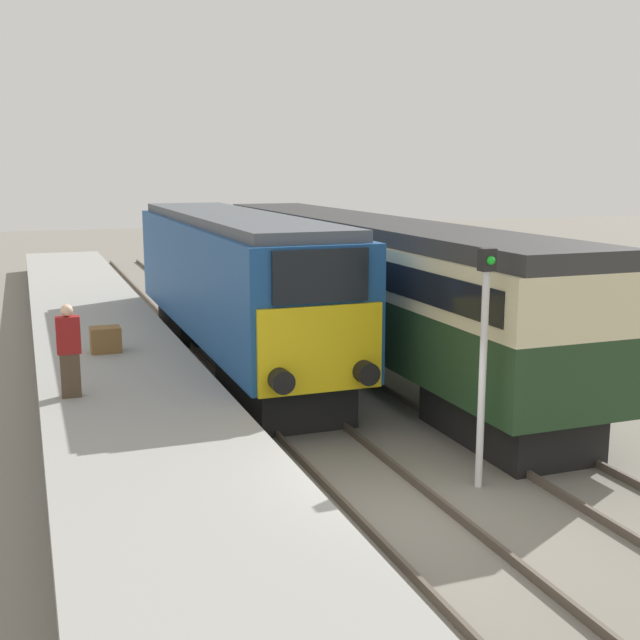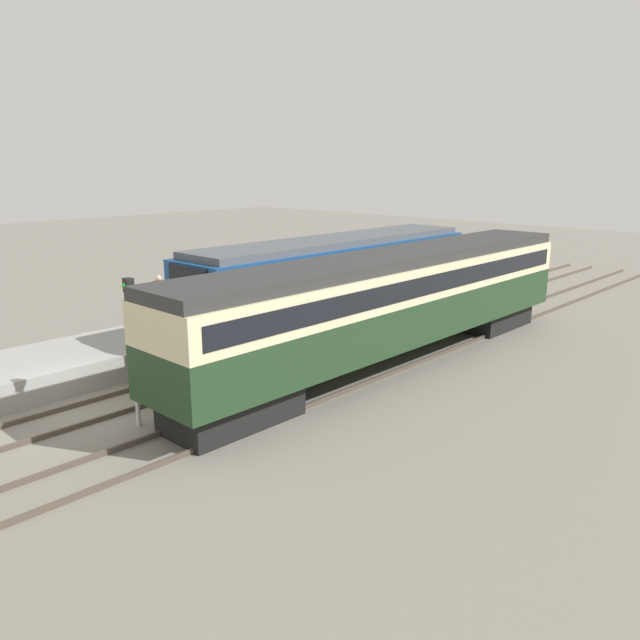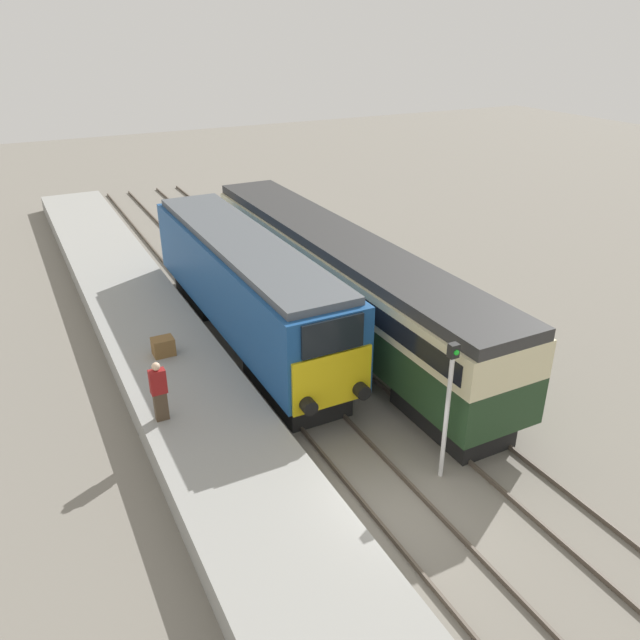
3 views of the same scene
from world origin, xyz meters
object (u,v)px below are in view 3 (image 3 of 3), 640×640
at_px(person_on_platform, 159,391).
at_px(signal_post, 448,401).
at_px(luggage_crate, 163,347).
at_px(locomotive, 245,285).
at_px(passenger_carriage, 338,274).

xyz_separation_m(person_on_platform, signal_post, (6.15, -4.69, 0.57)).
xyz_separation_m(person_on_platform, luggage_crate, (1.00, 3.66, -0.60)).
height_order(locomotive, luggage_crate, locomotive).
bearing_deg(signal_post, person_on_platform, 142.66).
bearing_deg(luggage_crate, locomotive, 20.99).
height_order(passenger_carriage, luggage_crate, passenger_carriage).
height_order(signal_post, luggage_crate, signal_post).
relative_size(person_on_platform, signal_post, 0.45).
xyz_separation_m(signal_post, luggage_crate, (-5.15, 8.35, -1.17)).
bearing_deg(luggage_crate, passenger_carriage, 3.63).
height_order(locomotive, passenger_carriage, locomotive).
xyz_separation_m(passenger_carriage, luggage_crate, (-6.85, -0.43, -1.17)).
height_order(person_on_platform, signal_post, signal_post).
bearing_deg(locomotive, signal_post, -80.03).
height_order(person_on_platform, luggage_crate, person_on_platform).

